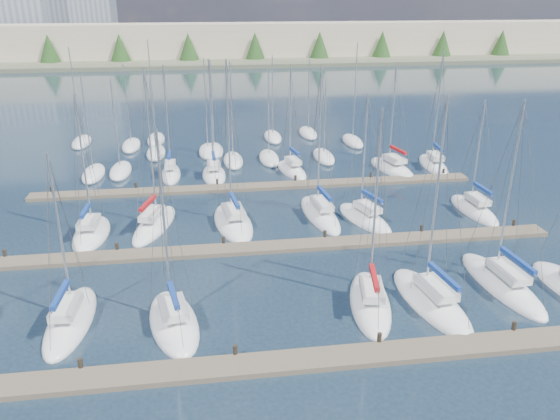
{
  "coord_description": "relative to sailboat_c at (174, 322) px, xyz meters",
  "views": [
    {
      "loc": [
        -5.04,
        -21.46,
        18.43
      ],
      "look_at": [
        0.0,
        14.0,
        4.0
      ],
      "focal_mm": 35.0,
      "sensor_mm": 36.0,
      "label": 1
    }
  ],
  "objects": [
    {
      "name": "sailboat_o",
      "position": [
        3.2,
        27.73,
        0.01
      ],
      "size": [
        2.63,
        6.85,
        12.96
      ],
      "rotation": [
        0.0,
        0.0,
        0.02
      ],
      "color": "white",
      "rests_on": "ground"
    },
    {
      "name": "dock_near",
      "position": [
        7.41,
        -4.67,
        -0.03
      ],
      "size": [
        44.0,
        1.93,
        1.1
      ],
      "color": "#6B5E4C",
      "rests_on": "ground"
    },
    {
      "name": "sailboat_q",
      "position": [
        22.78,
        27.32,
        -0.01
      ],
      "size": [
        4.36,
        8.55,
        11.88
      ],
      "rotation": [
        0.0,
        0.0,
        0.19
      ],
      "color": "white",
      "rests_on": "ground"
    },
    {
      "name": "sailboat_r",
      "position": [
        27.81,
        27.74,
        0.01
      ],
      "size": [
        3.21,
        8.3,
        13.32
      ],
      "rotation": [
        0.0,
        0.0,
        -0.11
      ],
      "color": "white",
      "rests_on": "ground"
    },
    {
      "name": "sailboat_l",
      "position": [
        15.71,
        13.76,
        -0.0
      ],
      "size": [
        4.38,
        7.85,
        11.53
      ],
      "rotation": [
        0.0,
        0.0,
        0.28
      ],
      "color": "white",
      "rests_on": "ground"
    },
    {
      "name": "sailboat_i",
      "position": [
        -2.16,
        14.92,
        0.01
      ],
      "size": [
        4.51,
        8.71,
        13.72
      ],
      "rotation": [
        0.0,
        0.0,
        -0.27
      ],
      "color": "white",
      "rests_on": "ground"
    },
    {
      "name": "dock_mid",
      "position": [
        7.41,
        9.33,
        -0.03
      ],
      "size": [
        44.0,
        1.93,
        1.1
      ],
      "color": "#6B5E4C",
      "rests_on": "ground"
    },
    {
      "name": "sailboat_k",
      "position": [
        12.09,
        15.25,
        0.01
      ],
      "size": [
        3.22,
        9.11,
        13.54
      ],
      "rotation": [
        0.0,
        0.0,
        0.09
      ],
      "color": "white",
      "rests_on": "ground"
    },
    {
      "name": "ground",
      "position": [
        7.41,
        53.32,
        -0.18
      ],
      "size": [
        400.0,
        400.0,
        0.0
      ],
      "primitive_type": "plane",
      "color": "#203141",
      "rests_on": "ground"
    },
    {
      "name": "shoreline",
      "position": [
        -5.88,
        143.09,
        7.26
      ],
      "size": [
        400.0,
        60.0,
        38.0
      ],
      "color": "#666B51",
      "rests_on": "ground"
    },
    {
      "name": "sailboat_n",
      "position": [
        -1.38,
        28.63,
        0.02
      ],
      "size": [
        2.12,
        6.68,
        12.32
      ],
      "rotation": [
        0.0,
        0.0,
        0.02
      ],
      "color": "white",
      "rests_on": "ground"
    },
    {
      "name": "distant_boats",
      "position": [
        3.07,
        37.08,
        0.11
      ],
      "size": [
        36.93,
        20.75,
        13.3
      ],
      "color": "#9EA0A5",
      "rests_on": "ground"
    },
    {
      "name": "dock_far",
      "position": [
        7.41,
        23.33,
        -0.03
      ],
      "size": [
        44.0,
        1.93,
        1.1
      ],
      "color": "#6B5E4C",
      "rests_on": "ground"
    },
    {
      "name": "sailboat_b",
      "position": [
        -6.1,
        1.01,
        -0.01
      ],
      "size": [
        2.83,
        8.03,
        11.11
      ],
      "rotation": [
        0.0,
        0.0,
        -0.05
      ],
      "color": "white",
      "rests_on": "ground"
    },
    {
      "name": "sailboat_m",
      "position": [
        25.99,
        14.32,
        -0.0
      ],
      "size": [
        2.63,
        7.56,
        10.68
      ],
      "rotation": [
        0.0,
        0.0,
        0.04
      ],
      "color": "white",
      "rests_on": "ground"
    },
    {
      "name": "sailboat_h",
      "position": [
        -7.1,
        13.82,
        -0.0
      ],
      "size": [
        2.91,
        7.11,
        12.04
      ],
      "rotation": [
        0.0,
        0.0,
        -0.03
      ],
      "color": "white",
      "rests_on": "ground"
    },
    {
      "name": "sailboat_f",
      "position": [
        21.62,
        1.51,
        -0.0
      ],
      "size": [
        3.19,
        9.38,
        13.13
      ],
      "rotation": [
        0.0,
        0.0,
        0.07
      ],
      "color": "white",
      "rests_on": "ground"
    },
    {
      "name": "sailboat_p",
      "position": [
        11.68,
        28.12,
        0.01
      ],
      "size": [
        3.44,
        7.1,
        11.84
      ],
      "rotation": [
        0.0,
        0.0,
        0.18
      ],
      "color": "white",
      "rests_on": "ground"
    },
    {
      "name": "sailboat_j",
      "position": [
        4.42,
        14.59,
        -0.0
      ],
      "size": [
        3.96,
        8.86,
        14.31
      ],
      "rotation": [
        0.0,
        0.0,
        0.12
      ],
      "color": "white",
      "rests_on": "ground"
    },
    {
      "name": "sailboat_c",
      "position": [
        0.0,
        0.0,
        0.0
      ],
      "size": [
        4.11,
        7.74,
        12.43
      ],
      "rotation": [
        0.0,
        0.0,
        0.19
      ],
      "color": "white",
      "rests_on": "ground"
    },
    {
      "name": "sailboat_e",
      "position": [
        16.06,
        0.12,
        0.0
      ],
      "size": [
        3.83,
        9.0,
        13.8
      ],
      "rotation": [
        0.0,
        0.0,
        0.12
      ],
      "color": "white",
      "rests_on": "ground"
    },
    {
      "name": "sailboat_d",
      "position": [
        12.18,
        0.45,
        0.01
      ],
      "size": [
        3.92,
        8.29,
        13.11
      ],
      "rotation": [
        0.0,
        0.0,
        -0.19
      ],
      "color": "white",
      "rests_on": "ground"
    }
  ]
}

